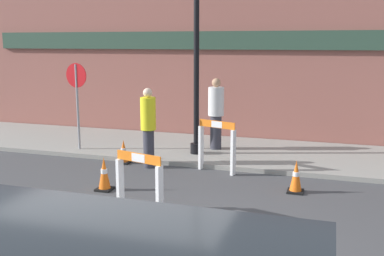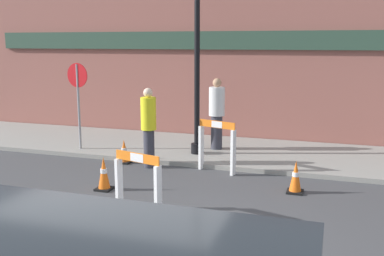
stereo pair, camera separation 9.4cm
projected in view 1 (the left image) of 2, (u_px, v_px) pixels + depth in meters
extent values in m
cube|color=gray|center=(239.00, 152.00, 11.22)|extent=(18.00, 3.07, 0.10)
cube|color=#93564C|center=(253.00, 42.00, 12.22)|extent=(18.00, 0.12, 5.50)
cube|color=#2D4738|center=(252.00, 40.00, 12.11)|extent=(16.20, 0.10, 0.50)
cylinder|color=black|center=(196.00, 148.00, 10.87)|extent=(0.29, 0.29, 0.24)
cylinder|color=black|center=(196.00, 32.00, 10.35)|extent=(0.13, 0.13, 5.75)
cylinder|color=gray|center=(78.00, 107.00, 11.14)|extent=(0.06, 0.06, 2.12)
cylinder|color=red|center=(76.00, 75.00, 10.99)|extent=(0.60, 0.09, 0.60)
cube|color=white|center=(120.00, 184.00, 7.46)|extent=(0.09, 0.14, 0.87)
cube|color=white|center=(160.00, 193.00, 7.03)|extent=(0.09, 0.14, 0.87)
cube|color=orange|center=(139.00, 158.00, 7.14)|extent=(0.85, 0.25, 0.15)
cube|color=white|center=(139.00, 158.00, 7.14)|extent=(0.26, 0.10, 0.14)
cube|color=white|center=(233.00, 153.00, 9.37)|extent=(0.10, 0.14, 0.97)
cube|color=white|center=(201.00, 147.00, 9.84)|extent=(0.10, 0.14, 0.97)
cube|color=orange|center=(217.00, 124.00, 9.50)|extent=(0.84, 0.29, 0.15)
cube|color=white|center=(217.00, 124.00, 9.50)|extent=(0.26, 0.11, 0.14)
cube|color=black|center=(295.00, 191.00, 8.38)|extent=(0.30, 0.30, 0.04)
cone|color=orange|center=(296.00, 175.00, 8.32)|extent=(0.23, 0.22, 0.58)
cylinder|color=white|center=(296.00, 174.00, 8.31)|extent=(0.13, 0.13, 0.08)
cube|color=black|center=(124.00, 162.00, 10.40)|extent=(0.30, 0.30, 0.04)
cone|color=orange|center=(124.00, 151.00, 10.34)|extent=(0.22, 0.22, 0.51)
cylinder|color=white|center=(124.00, 150.00, 10.34)|extent=(0.13, 0.13, 0.07)
cube|color=black|center=(105.00, 189.00, 8.50)|extent=(0.30, 0.30, 0.04)
cone|color=orange|center=(104.00, 173.00, 8.44)|extent=(0.23, 0.22, 0.61)
cylinder|color=white|center=(104.00, 171.00, 8.44)|extent=(0.13, 0.13, 0.08)
cylinder|color=#33333D|center=(149.00, 149.00, 9.97)|extent=(0.34, 0.34, 0.86)
cylinder|color=yellow|center=(148.00, 114.00, 9.82)|extent=(0.47, 0.47, 0.72)
sphere|color=beige|center=(148.00, 93.00, 9.74)|extent=(0.28, 0.28, 0.21)
cylinder|color=#33333D|center=(216.00, 132.00, 11.28)|extent=(0.36, 0.36, 0.85)
cylinder|color=silver|center=(216.00, 101.00, 11.13)|extent=(0.50, 0.50, 0.71)
sphere|color=tan|center=(216.00, 83.00, 11.04)|extent=(0.28, 0.28, 0.22)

